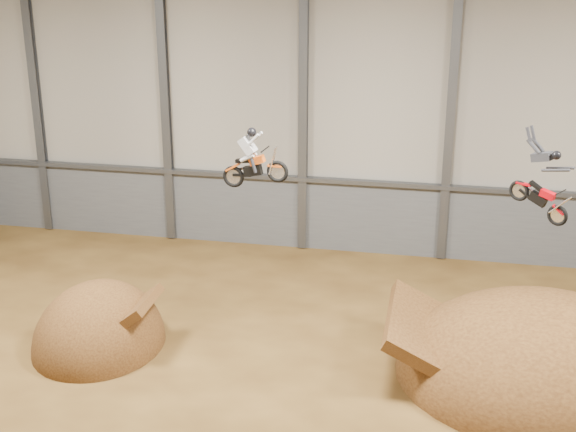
% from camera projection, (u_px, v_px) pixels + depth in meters
% --- Properties ---
extents(floor, '(40.00, 40.00, 0.00)m').
position_uv_depth(floor, '(323.00, 432.00, 24.99)').
color(floor, '#482F13').
rests_on(floor, ground).
extents(back_wall, '(40.00, 0.10, 14.00)m').
position_uv_depth(back_wall, '(376.00, 109.00, 36.41)').
color(back_wall, '#A09A8E').
rests_on(back_wall, ground).
extents(lower_band_back, '(39.80, 0.18, 3.50)m').
position_uv_depth(lower_band_back, '(372.00, 218.00, 38.12)').
color(lower_band_back, '#575A5F').
rests_on(lower_band_back, ground).
extents(steel_rail, '(39.80, 0.35, 0.20)m').
position_uv_depth(steel_rail, '(373.00, 183.00, 37.36)').
color(steel_rail, '#47494F').
rests_on(steel_rail, lower_band_back).
extents(steel_column_0, '(0.40, 0.36, 13.90)m').
position_uv_depth(steel_column_0, '(36.00, 96.00, 39.28)').
color(steel_column_0, '#47494F').
rests_on(steel_column_0, ground).
extents(steel_column_1, '(0.40, 0.36, 13.90)m').
position_uv_depth(steel_column_1, '(165.00, 101.00, 38.06)').
color(steel_column_1, '#47494F').
rests_on(steel_column_1, ground).
extents(steel_column_2, '(0.40, 0.36, 13.90)m').
position_uv_depth(steel_column_2, '(303.00, 107.00, 36.84)').
color(steel_column_2, '#47494F').
rests_on(steel_column_2, ground).
extents(steel_column_3, '(0.40, 0.36, 13.90)m').
position_uv_depth(steel_column_3, '(451.00, 113.00, 35.61)').
color(steel_column_3, '#47494F').
rests_on(steel_column_3, ground).
extents(takeoff_ramp, '(4.82, 5.56, 4.82)m').
position_uv_depth(takeoff_ramp, '(100.00, 344.00, 30.20)').
color(takeoff_ramp, '#3E240F').
rests_on(takeoff_ramp, ground).
extents(landing_ramp, '(10.07, 8.91, 5.81)m').
position_uv_depth(landing_ramp, '(541.00, 379.00, 27.90)').
color(landing_ramp, '#3E240F').
rests_on(landing_ramp, ground).
extents(fmx_rider_a, '(2.84, 1.21, 2.58)m').
position_uv_depth(fmx_rider_a, '(257.00, 154.00, 26.98)').
color(fmx_rider_a, '#D75615').
extents(fmx_rider_b, '(3.30, 2.46, 3.16)m').
position_uv_depth(fmx_rider_b, '(538.00, 175.00, 24.55)').
color(fmx_rider_b, '#B0050D').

